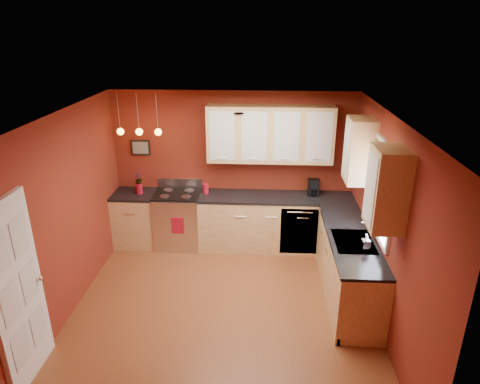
# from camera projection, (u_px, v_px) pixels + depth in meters

# --- Properties ---
(floor) EXTENTS (4.20, 4.20, 0.00)m
(floor) POSITION_uv_depth(u_px,v_px,m) (223.00, 310.00, 5.73)
(floor) COLOR brown
(floor) RESTS_ON ground
(ceiling) EXTENTS (4.00, 4.20, 0.02)m
(ceiling) POSITION_uv_depth(u_px,v_px,m) (219.00, 118.00, 4.77)
(ceiling) COLOR silver
(ceiling) RESTS_ON wall_back
(wall_back) EXTENTS (4.00, 0.02, 2.60)m
(wall_back) POSITION_uv_depth(u_px,v_px,m) (233.00, 169.00, 7.20)
(wall_back) COLOR maroon
(wall_back) RESTS_ON floor
(wall_front) EXTENTS (4.00, 0.02, 2.60)m
(wall_front) POSITION_uv_depth(u_px,v_px,m) (195.00, 342.00, 3.30)
(wall_front) COLOR maroon
(wall_front) RESTS_ON floor
(wall_left) EXTENTS (0.02, 4.20, 2.60)m
(wall_left) POSITION_uv_depth(u_px,v_px,m) (63.00, 219.00, 5.36)
(wall_left) COLOR maroon
(wall_left) RESTS_ON floor
(wall_right) EXTENTS (0.02, 4.20, 2.60)m
(wall_right) POSITION_uv_depth(u_px,v_px,m) (386.00, 227.00, 5.15)
(wall_right) COLOR maroon
(wall_right) RESTS_ON floor
(base_cabinets_back_left) EXTENTS (0.70, 0.60, 0.90)m
(base_cabinets_back_left) POSITION_uv_depth(u_px,v_px,m) (137.00, 220.00, 7.32)
(base_cabinets_back_left) COLOR #E8BF7C
(base_cabinets_back_left) RESTS_ON floor
(base_cabinets_back_right) EXTENTS (2.54, 0.60, 0.90)m
(base_cabinets_back_right) POSITION_uv_depth(u_px,v_px,m) (276.00, 223.00, 7.20)
(base_cabinets_back_right) COLOR #E8BF7C
(base_cabinets_back_right) RESTS_ON floor
(base_cabinets_right) EXTENTS (0.60, 2.10, 0.90)m
(base_cabinets_right) POSITION_uv_depth(u_px,v_px,m) (348.00, 267.00, 5.90)
(base_cabinets_right) COLOR #E8BF7C
(base_cabinets_right) RESTS_ON floor
(counter_back_left) EXTENTS (0.70, 0.62, 0.04)m
(counter_back_left) POSITION_uv_depth(u_px,v_px,m) (134.00, 194.00, 7.15)
(counter_back_left) COLOR black
(counter_back_left) RESTS_ON base_cabinets_back_left
(counter_back_right) EXTENTS (2.54, 0.62, 0.04)m
(counter_back_right) POSITION_uv_depth(u_px,v_px,m) (276.00, 197.00, 7.02)
(counter_back_right) COLOR black
(counter_back_right) RESTS_ON base_cabinets_back_right
(counter_right) EXTENTS (0.62, 2.10, 0.04)m
(counter_right) POSITION_uv_depth(u_px,v_px,m) (351.00, 237.00, 5.72)
(counter_right) COLOR black
(counter_right) RESTS_ON base_cabinets_right
(gas_range) EXTENTS (0.76, 0.64, 1.11)m
(gas_range) POSITION_uv_depth(u_px,v_px,m) (179.00, 219.00, 7.27)
(gas_range) COLOR silver
(gas_range) RESTS_ON floor
(dishwasher_front) EXTENTS (0.60, 0.02, 0.80)m
(dishwasher_front) POSITION_uv_depth(u_px,v_px,m) (299.00, 231.00, 6.91)
(dishwasher_front) COLOR silver
(dishwasher_front) RESTS_ON base_cabinets_back_right
(sink) EXTENTS (0.50, 0.70, 0.33)m
(sink) POSITION_uv_depth(u_px,v_px,m) (354.00, 243.00, 5.58)
(sink) COLOR gray
(sink) RESTS_ON counter_right
(window) EXTENTS (0.06, 1.02, 1.22)m
(window) POSITION_uv_depth(u_px,v_px,m) (382.00, 188.00, 5.28)
(window) COLOR white
(window) RESTS_ON wall_right
(door_left_wall) EXTENTS (0.12, 0.82, 2.05)m
(door_left_wall) POSITION_uv_depth(u_px,v_px,m) (18.00, 294.00, 4.34)
(door_left_wall) COLOR white
(door_left_wall) RESTS_ON floor
(upper_cabinets_back) EXTENTS (2.00, 0.35, 0.90)m
(upper_cabinets_back) POSITION_uv_depth(u_px,v_px,m) (270.00, 134.00, 6.77)
(upper_cabinets_back) COLOR #E8BF7C
(upper_cabinets_back) RESTS_ON wall_back
(upper_cabinets_right) EXTENTS (0.35, 1.95, 0.90)m
(upper_cabinets_right) POSITION_uv_depth(u_px,v_px,m) (372.00, 167.00, 5.22)
(upper_cabinets_right) COLOR #E8BF7C
(upper_cabinets_right) RESTS_ON wall_right
(wall_picture) EXTENTS (0.32, 0.03, 0.26)m
(wall_picture) POSITION_uv_depth(u_px,v_px,m) (141.00, 148.00, 7.13)
(wall_picture) COLOR black
(wall_picture) RESTS_ON wall_back
(pendant_lights) EXTENTS (0.71, 0.11, 0.66)m
(pendant_lights) POSITION_uv_depth(u_px,v_px,m) (139.00, 131.00, 6.69)
(pendant_lights) COLOR gray
(pendant_lights) RESTS_ON ceiling
(red_canister) EXTENTS (0.11, 0.11, 0.17)m
(red_canister) POSITION_uv_depth(u_px,v_px,m) (205.00, 188.00, 7.10)
(red_canister) COLOR maroon
(red_canister) RESTS_ON counter_back_right
(red_vase) EXTENTS (0.11, 0.11, 0.18)m
(red_vase) POSITION_uv_depth(u_px,v_px,m) (139.00, 188.00, 7.10)
(red_vase) COLOR maroon
(red_vase) RESTS_ON counter_back_left
(flowers) EXTENTS (0.12, 0.12, 0.19)m
(flowers) POSITION_uv_depth(u_px,v_px,m) (138.00, 179.00, 7.04)
(flowers) COLOR maroon
(flowers) RESTS_ON red_vase
(coffee_maker) EXTENTS (0.19, 0.18, 0.27)m
(coffee_maker) POSITION_uv_depth(u_px,v_px,m) (314.00, 188.00, 7.02)
(coffee_maker) COLOR black
(coffee_maker) RESTS_ON counter_back_right
(soap_pump) EXTENTS (0.11, 0.11, 0.22)m
(soap_pump) POSITION_uv_depth(u_px,v_px,m) (366.00, 243.00, 5.31)
(soap_pump) COLOR white
(soap_pump) RESTS_ON counter_right
(dish_towel) EXTENTS (0.21, 0.01, 0.28)m
(dish_towel) POSITION_uv_depth(u_px,v_px,m) (178.00, 226.00, 6.95)
(dish_towel) COLOR maroon
(dish_towel) RESTS_ON gas_range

